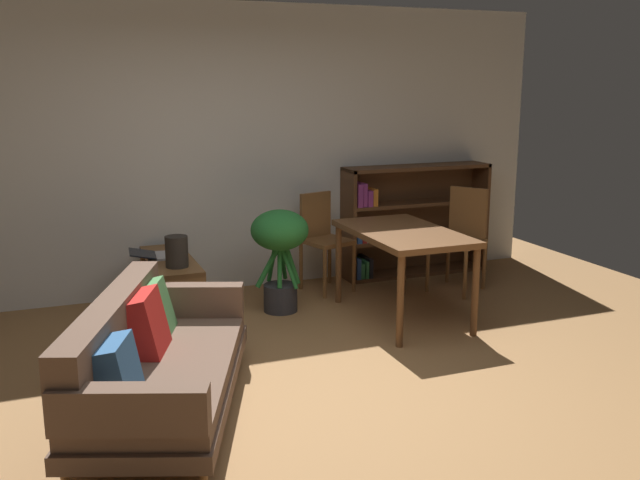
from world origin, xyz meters
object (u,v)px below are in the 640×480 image
(dining_chair_near, at_px, (461,234))
(dining_chair_far, at_px, (323,235))
(open_laptop, at_px, (160,255))
(dining_table, at_px, (403,240))
(potted_floor_plant, at_px, (280,244))
(media_console, at_px, (172,287))
(bookshelf, at_px, (406,220))
(fabric_couch, at_px, (151,358))
(desk_speaker, at_px, (177,252))

(dining_chair_near, relative_size, dining_chair_far, 1.05)
(open_laptop, relative_size, dining_chair_near, 0.49)
(dining_table, bearing_deg, potted_floor_plant, 148.54)
(potted_floor_plant, bearing_deg, dining_chair_near, 0.72)
(media_console, bearing_deg, dining_chair_near, -4.47)
(potted_floor_plant, bearing_deg, dining_chair_far, 40.11)
(dining_chair_near, relative_size, bookshelf, 0.62)
(potted_floor_plant, distance_m, bookshelf, 1.78)
(dining_chair_near, distance_m, bookshelf, 0.74)
(dining_table, height_order, dining_chair_near, dining_chair_near)
(fabric_couch, distance_m, dining_chair_near, 3.58)
(fabric_couch, bearing_deg, open_laptop, 79.24)
(open_laptop, height_order, dining_table, dining_table)
(open_laptop, distance_m, dining_chair_near, 2.85)
(fabric_couch, relative_size, desk_speaker, 8.03)
(open_laptop, height_order, desk_speaker, desk_speaker)
(open_laptop, xyz_separation_m, desk_speaker, (0.08, -0.39, 0.11))
(dining_chair_far, bearing_deg, dining_table, -74.04)
(dining_table, bearing_deg, open_laptop, 154.92)
(bookshelf, bearing_deg, open_laptop, -171.26)
(media_console, relative_size, bookshelf, 0.71)
(media_console, bearing_deg, dining_table, -23.60)
(open_laptop, bearing_deg, dining_chair_far, 6.38)
(bookshelf, bearing_deg, fabric_couch, -142.16)
(bookshelf, bearing_deg, dining_chair_far, -167.68)
(dining_table, relative_size, bookshelf, 0.83)
(fabric_couch, relative_size, open_laptop, 4.30)
(desk_speaker, distance_m, dining_table, 1.87)
(fabric_couch, bearing_deg, dining_chair_near, 26.63)
(potted_floor_plant, bearing_deg, fabric_couch, -130.42)
(fabric_couch, relative_size, dining_chair_far, 2.19)
(open_laptop, relative_size, potted_floor_plant, 0.53)
(dining_chair_far, bearing_deg, dining_chair_near, -21.18)
(media_console, xyz_separation_m, open_laptop, (-0.07, 0.09, 0.28))
(open_laptop, bearing_deg, fabric_couch, -100.76)
(media_console, xyz_separation_m, bookshelf, (2.53, 0.49, 0.32))
(open_laptop, bearing_deg, potted_floor_plant, -18.56)
(desk_speaker, distance_m, bookshelf, 2.65)
(fabric_couch, bearing_deg, dining_chair_far, 46.98)
(media_console, height_order, potted_floor_plant, potted_floor_plant)
(dining_chair_far, bearing_deg, bookshelf, 12.32)
(media_console, distance_m, desk_speaker, 0.49)
(dining_chair_near, bearing_deg, open_laptop, 173.82)
(fabric_couch, distance_m, bookshelf, 3.77)
(fabric_couch, xyz_separation_m, media_console, (0.44, 1.82, -0.10))
(dining_chair_near, bearing_deg, dining_table, -148.62)
(media_console, height_order, dining_chair_near, dining_chair_near)
(open_laptop, distance_m, dining_chair_far, 1.59)
(dining_chair_near, bearing_deg, potted_floor_plant, -179.28)
(media_console, distance_m, dining_chair_far, 1.56)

